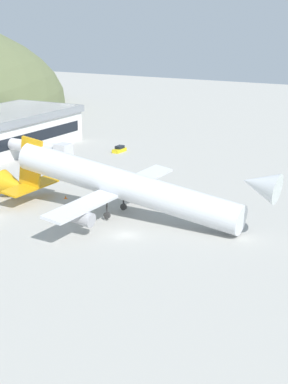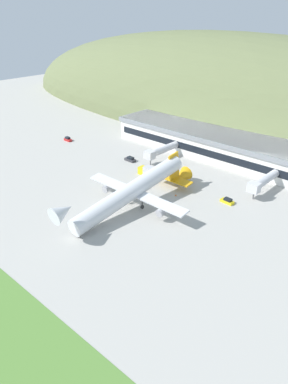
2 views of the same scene
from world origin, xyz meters
name	(u,v)px [view 1 (image 1 of 2)]	position (x,y,z in m)	size (l,w,h in m)	color
ground_plane	(126,235)	(0.00, 0.00, 0.00)	(411.91, 411.91, 0.00)	#ADAAA3
jetway_1	(43,148)	(29.74, 38.38, 3.99)	(3.38, 15.68, 5.43)	silver
cargo_airplane	(120,186)	(7.17, 5.27, 5.31)	(35.29, 51.97, 12.21)	silver
service_car_0	(79,174)	(25.36, 26.03, 0.62)	(4.13, 2.05, 1.51)	gold
service_car_3	(119,149)	(49.68, 30.92, 0.62)	(4.08, 1.82, 1.51)	gold
traffic_cone_0	(66,197)	(11.45, 19.38, 0.28)	(0.52, 0.52, 0.58)	orange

